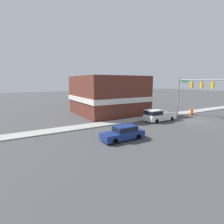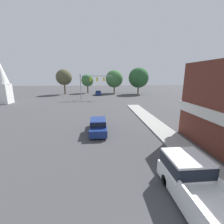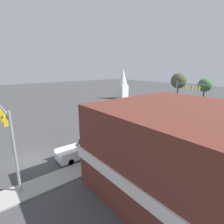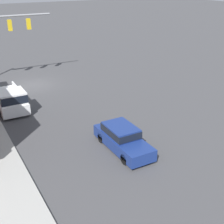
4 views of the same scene
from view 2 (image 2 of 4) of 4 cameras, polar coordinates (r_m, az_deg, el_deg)
The scene contains 9 objects.
far_signal_assembly at distance 40.21m, azimuth -7.73°, elevation 11.73°, with size 8.36×0.49×6.57m.
car_lead at distance 16.52m, azimuth -5.29°, elevation -5.01°, with size 1.76×4.80×1.54m.
car_distant at distance 49.62m, azimuth -5.25°, elevation 7.34°, with size 1.82×4.44×1.42m.
pickup_truck_parked at distance 9.01m, azimuth 29.23°, elevation -22.87°, with size 2.10×5.40×1.92m.
church_steeple at distance 41.33m, azimuth -36.53°, elevation 9.57°, with size 2.98×2.98×9.67m.
backdrop_tree_left_far at distance 53.74m, azimuth -17.83°, elevation 12.48°, with size 5.24×5.24×8.29m.
backdrop_tree_left_mid at distance 55.83m, azimuth -9.34°, elevation 11.81°, with size 4.35×4.35×6.73m.
backdrop_tree_center at distance 54.79m, azimuth 0.85°, elevation 12.51°, with size 6.14×6.14×8.14m.
backdrop_tree_right_mid at distance 52.90m, azimuth 10.09°, elevation 12.73°, with size 6.76×6.76×8.88m.
Camera 2 is at (-1.33, -0.51, 6.03)m, focal length 24.00 mm.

